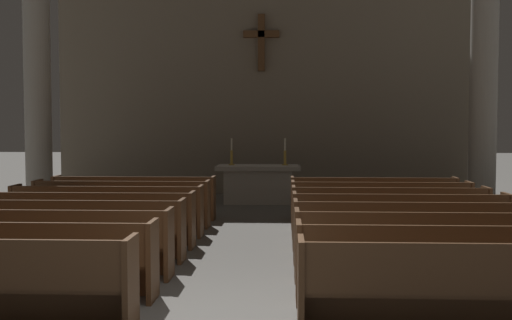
# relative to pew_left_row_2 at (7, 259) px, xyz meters

# --- Properties ---
(pew_left_row_2) EXTENTS (3.54, 0.50, 0.95)m
(pew_left_row_2) POSITION_rel_pew_left_row_2_xyz_m (0.00, 0.00, 0.00)
(pew_left_row_2) COLOR brown
(pew_left_row_2) RESTS_ON ground
(pew_left_row_3) EXTENTS (3.54, 0.50, 0.95)m
(pew_left_row_3) POSITION_rel_pew_left_row_2_xyz_m (0.00, 1.05, 0.00)
(pew_left_row_3) COLOR brown
(pew_left_row_3) RESTS_ON ground
(pew_left_row_4) EXTENTS (3.54, 0.50, 0.95)m
(pew_left_row_4) POSITION_rel_pew_left_row_2_xyz_m (0.00, 2.11, 0.00)
(pew_left_row_4) COLOR brown
(pew_left_row_4) RESTS_ON ground
(pew_left_row_5) EXTENTS (3.54, 0.50, 0.95)m
(pew_left_row_5) POSITION_rel_pew_left_row_2_xyz_m (0.00, 3.16, 0.00)
(pew_left_row_5) COLOR brown
(pew_left_row_5) RESTS_ON ground
(pew_left_row_6) EXTENTS (3.54, 0.50, 0.95)m
(pew_left_row_6) POSITION_rel_pew_left_row_2_xyz_m (0.00, 4.22, 0.00)
(pew_left_row_6) COLOR brown
(pew_left_row_6) RESTS_ON ground
(pew_left_row_7) EXTENTS (3.54, 0.50, 0.95)m
(pew_left_row_7) POSITION_rel_pew_left_row_2_xyz_m (0.00, 5.27, 0.00)
(pew_left_row_7) COLOR brown
(pew_left_row_7) RESTS_ON ground
(pew_left_row_8) EXTENTS (3.54, 0.50, 0.95)m
(pew_left_row_8) POSITION_rel_pew_left_row_2_xyz_m (0.00, 6.32, 0.00)
(pew_left_row_8) COLOR brown
(pew_left_row_8) RESTS_ON ground
(pew_right_row_1) EXTENTS (3.54, 0.50, 0.95)m
(pew_right_row_1) POSITION_rel_pew_left_row_2_xyz_m (5.19, -1.05, 0.00)
(pew_right_row_1) COLOR brown
(pew_right_row_1) RESTS_ON ground
(pew_right_row_2) EXTENTS (3.54, 0.50, 0.95)m
(pew_right_row_2) POSITION_rel_pew_left_row_2_xyz_m (5.19, 0.00, 0.00)
(pew_right_row_2) COLOR brown
(pew_right_row_2) RESTS_ON ground
(pew_right_row_3) EXTENTS (3.54, 0.50, 0.95)m
(pew_right_row_3) POSITION_rel_pew_left_row_2_xyz_m (5.19, 1.05, 0.00)
(pew_right_row_3) COLOR brown
(pew_right_row_3) RESTS_ON ground
(pew_right_row_4) EXTENTS (3.54, 0.50, 0.95)m
(pew_right_row_4) POSITION_rel_pew_left_row_2_xyz_m (5.19, 2.11, 0.00)
(pew_right_row_4) COLOR brown
(pew_right_row_4) RESTS_ON ground
(pew_right_row_5) EXTENTS (3.54, 0.50, 0.95)m
(pew_right_row_5) POSITION_rel_pew_left_row_2_xyz_m (5.19, 3.16, 0.00)
(pew_right_row_5) COLOR brown
(pew_right_row_5) RESTS_ON ground
(pew_right_row_6) EXTENTS (3.54, 0.50, 0.95)m
(pew_right_row_6) POSITION_rel_pew_left_row_2_xyz_m (5.19, 4.22, 0.00)
(pew_right_row_6) COLOR brown
(pew_right_row_6) RESTS_ON ground
(pew_right_row_7) EXTENTS (3.54, 0.50, 0.95)m
(pew_right_row_7) POSITION_rel_pew_left_row_2_xyz_m (5.19, 5.27, 0.00)
(pew_right_row_7) COLOR brown
(pew_right_row_7) RESTS_ON ground
(pew_right_row_8) EXTENTS (3.54, 0.50, 0.95)m
(pew_right_row_8) POSITION_rel_pew_left_row_2_xyz_m (5.19, 6.32, 0.00)
(pew_right_row_8) COLOR brown
(pew_right_row_8) RESTS_ON ground
(column_left_second) EXTENTS (0.99, 0.99, 7.02)m
(column_left_second) POSITION_rel_pew_left_row_2_xyz_m (-2.94, 8.43, 2.95)
(column_left_second) COLOR #ADA89E
(column_left_second) RESTS_ON ground
(column_right_second) EXTENTS (0.99, 0.99, 7.02)m
(column_right_second) POSITION_rel_pew_left_row_2_xyz_m (8.14, 8.43, 2.95)
(column_right_second) COLOR #ADA89E
(column_right_second) RESTS_ON ground
(altar) EXTENTS (2.20, 0.90, 1.01)m
(altar) POSITION_rel_pew_left_row_2_xyz_m (2.60, 9.19, 0.06)
(altar) COLOR #A8A399
(altar) RESTS_ON ground
(candlestick_left) EXTENTS (0.16, 0.16, 0.70)m
(candlestick_left) POSITION_rel_pew_left_row_2_xyz_m (1.90, 9.19, 0.76)
(candlestick_left) COLOR #B79338
(candlestick_left) RESTS_ON altar
(candlestick_right) EXTENTS (0.16, 0.16, 0.70)m
(candlestick_right) POSITION_rel_pew_left_row_2_xyz_m (3.30, 9.19, 0.76)
(candlestick_right) COLOR #B79338
(candlestick_right) RESTS_ON altar
(apse_with_cross) EXTENTS (12.13, 0.45, 8.12)m
(apse_with_cross) POSITION_rel_pew_left_row_2_xyz_m (2.60, 11.58, 3.59)
(apse_with_cross) COLOR gray
(apse_with_cross) RESTS_ON ground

